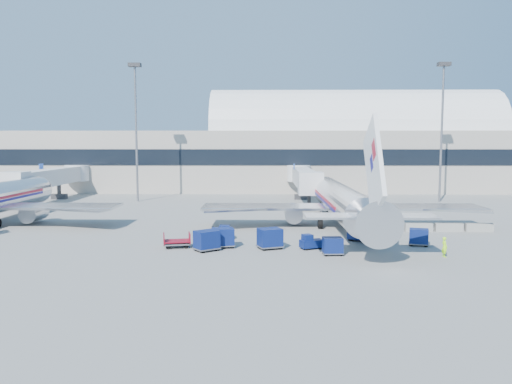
{
  "coord_description": "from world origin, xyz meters",
  "views": [
    {
      "loc": [
        1.01,
        -52.21,
        9.6
      ],
      "look_at": [
        0.1,
        6.0,
        3.92
      ],
      "focal_mm": 35.0,
      "sensor_mm": 36.0,
      "label": 1
    }
  ],
  "objects_px": {
    "barrier_near": "(419,227)",
    "cart_train_b": "(223,237)",
    "cart_train_a": "(270,238)",
    "cart_open_red": "(177,242)",
    "barrier_far": "(479,227)",
    "cart_solo_near": "(333,246)",
    "tug_left": "(225,233)",
    "airliner_main": "(342,202)",
    "cart_solo_far": "(419,237)",
    "cart_train_c": "(207,240)",
    "mast_east": "(442,111)",
    "ramp_worker": "(444,247)",
    "jetbridge_near": "(303,178)",
    "barrier_mid": "(449,227)",
    "tug_right": "(360,234)",
    "mast_west": "(136,112)",
    "tug_lead": "(311,242)",
    "jetbridge_mid": "(53,177)"
  },
  "relations": [
    {
      "from": "barrier_mid",
      "to": "tug_left",
      "type": "distance_m",
      "value": 24.7
    },
    {
      "from": "jetbridge_mid",
      "to": "tug_right",
      "type": "bearing_deg",
      "value": -37.47
    },
    {
      "from": "mast_west",
      "to": "cart_open_red",
      "type": "bearing_deg",
      "value": -70.59
    },
    {
      "from": "tug_right",
      "to": "cart_train_b",
      "type": "distance_m",
      "value": 13.66
    },
    {
      "from": "jetbridge_near",
      "to": "tug_right",
      "type": "height_order",
      "value": "jetbridge_near"
    },
    {
      "from": "tug_right",
      "to": "cart_train_c",
      "type": "bearing_deg",
      "value": -125.82
    },
    {
      "from": "mast_east",
      "to": "cart_open_red",
      "type": "relative_size",
      "value": 8.15
    },
    {
      "from": "barrier_far",
      "to": "cart_solo_near",
      "type": "relative_size",
      "value": 1.65
    },
    {
      "from": "barrier_near",
      "to": "tug_left",
      "type": "height_order",
      "value": "tug_left"
    },
    {
      "from": "cart_train_a",
      "to": "cart_solo_far",
      "type": "xyz_separation_m",
      "value": [
        14.04,
        1.65,
        -0.15
      ]
    },
    {
      "from": "cart_solo_far",
      "to": "cart_open_red",
      "type": "relative_size",
      "value": 0.77
    },
    {
      "from": "ramp_worker",
      "to": "cart_open_red",
      "type": "bearing_deg",
      "value": 72.3
    },
    {
      "from": "barrier_mid",
      "to": "cart_solo_far",
      "type": "height_order",
      "value": "cart_solo_far"
    },
    {
      "from": "tug_right",
      "to": "tug_left",
      "type": "bearing_deg",
      "value": -146.37
    },
    {
      "from": "mast_west",
      "to": "cart_solo_far",
      "type": "xyz_separation_m",
      "value": [
        35.62,
        -35.7,
        -13.94
      ]
    },
    {
      "from": "tug_lead",
      "to": "ramp_worker",
      "type": "height_order",
      "value": "ramp_worker"
    },
    {
      "from": "tug_right",
      "to": "cart_train_c",
      "type": "relative_size",
      "value": 1.05
    },
    {
      "from": "tug_lead",
      "to": "cart_train_a",
      "type": "xyz_separation_m",
      "value": [
        -3.74,
        -0.02,
        0.38
      ]
    },
    {
      "from": "tug_right",
      "to": "cart_solo_near",
      "type": "bearing_deg",
      "value": -83.56
    },
    {
      "from": "tug_left",
      "to": "cart_solo_far",
      "type": "xyz_separation_m",
      "value": [
        18.52,
        -2.73,
        0.17
      ]
    },
    {
      "from": "barrier_near",
      "to": "tug_right",
      "type": "distance_m",
      "value": 9.36
    },
    {
      "from": "cart_train_a",
      "to": "cart_open_red",
      "type": "xyz_separation_m",
      "value": [
        -8.58,
        0.46,
        -0.53
      ]
    },
    {
      "from": "tug_lead",
      "to": "cart_train_c",
      "type": "height_order",
      "value": "cart_train_c"
    },
    {
      "from": "mast_east",
      "to": "ramp_worker",
      "type": "distance_m",
      "value": 44.85
    },
    {
      "from": "airliner_main",
      "to": "barrier_far",
      "type": "height_order",
      "value": "airliner_main"
    },
    {
      "from": "barrier_far",
      "to": "ramp_worker",
      "type": "distance_m",
      "value": 14.89
    },
    {
      "from": "cart_train_c",
      "to": "ramp_worker",
      "type": "xyz_separation_m",
      "value": [
        20.45,
        -2.07,
        -0.11
      ]
    },
    {
      "from": "jetbridge_mid",
      "to": "tug_lead",
      "type": "distance_m",
      "value": 55.17
    },
    {
      "from": "cart_solo_far",
      "to": "mast_west",
      "type": "bearing_deg",
      "value": 151.79
    },
    {
      "from": "jetbridge_near",
      "to": "cart_solo_near",
      "type": "bearing_deg",
      "value": -90.89
    },
    {
      "from": "jetbridge_mid",
      "to": "cart_solo_near",
      "type": "relative_size",
      "value": 15.12
    },
    {
      "from": "barrier_near",
      "to": "cart_train_c",
      "type": "bearing_deg",
      "value": -154.98
    },
    {
      "from": "barrier_far",
      "to": "cart_open_red",
      "type": "xyz_separation_m",
      "value": [
        -31.6,
        -8.9,
        0.02
      ]
    },
    {
      "from": "jetbridge_mid",
      "to": "tug_right",
      "type": "height_order",
      "value": "jetbridge_mid"
    },
    {
      "from": "cart_train_a",
      "to": "cart_train_b",
      "type": "relative_size",
      "value": 1.11
    },
    {
      "from": "barrier_far",
      "to": "cart_open_red",
      "type": "height_order",
      "value": "barrier_far"
    },
    {
      "from": "airliner_main",
      "to": "cart_solo_near",
      "type": "xyz_separation_m",
      "value": [
        -3.03,
        -14.3,
        -2.11
      ]
    },
    {
      "from": "cart_train_a",
      "to": "ramp_worker",
      "type": "bearing_deg",
      "value": -33.11
    },
    {
      "from": "barrier_mid",
      "to": "barrier_near",
      "type": "bearing_deg",
      "value": 180.0
    },
    {
      "from": "mast_west",
      "to": "cart_train_b",
      "type": "bearing_deg",
      "value": -64.92
    },
    {
      "from": "cart_solo_near",
      "to": "cart_train_c",
      "type": "bearing_deg",
      "value": 168.65
    },
    {
      "from": "barrier_near",
      "to": "cart_train_b",
      "type": "xyz_separation_m",
      "value": [
        -20.76,
        -8.85,
        0.51
      ]
    },
    {
      "from": "airliner_main",
      "to": "barrier_near",
      "type": "relative_size",
      "value": 12.42
    },
    {
      "from": "airliner_main",
      "to": "cart_solo_far",
      "type": "xyz_separation_m",
      "value": [
        5.62,
        -10.21,
        -2.08
      ]
    },
    {
      "from": "barrier_near",
      "to": "tug_lead",
      "type": "height_order",
      "value": "tug_lead"
    },
    {
      "from": "jetbridge_near",
      "to": "mast_west",
      "type": "distance_m",
      "value": 29.67
    },
    {
      "from": "tug_left",
      "to": "cart_open_red",
      "type": "xyz_separation_m",
      "value": [
        -4.11,
        -3.92,
        -0.21
      ]
    },
    {
      "from": "cart_train_b",
      "to": "cart_train_c",
      "type": "height_order",
      "value": "cart_train_c"
    },
    {
      "from": "cart_open_red",
      "to": "ramp_worker",
      "type": "height_order",
      "value": "ramp_worker"
    },
    {
      "from": "tug_right",
      "to": "ramp_worker",
      "type": "height_order",
      "value": "ramp_worker"
    }
  ]
}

